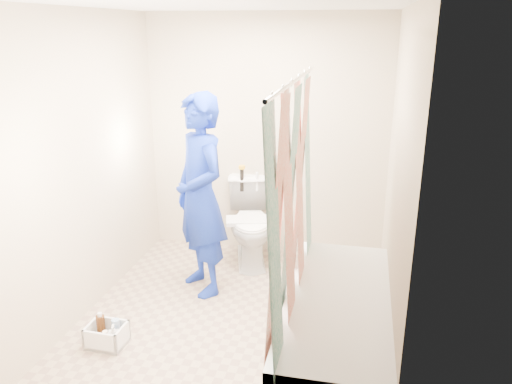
% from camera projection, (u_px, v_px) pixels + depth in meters
% --- Properties ---
extents(floor, '(2.60, 2.60, 0.00)m').
position_uv_depth(floor, '(234.00, 314.00, 4.12)').
color(floor, tan).
rests_on(floor, ground).
extents(ceiling, '(2.40, 2.60, 0.02)m').
position_uv_depth(ceiling, '(229.00, 4.00, 3.37)').
color(ceiling, silver).
rests_on(ceiling, wall_back).
extents(wall_back, '(2.40, 0.02, 2.40)m').
position_uv_depth(wall_back, '(266.00, 139.00, 4.95)').
color(wall_back, '#BBAE8F').
rests_on(wall_back, ground).
extents(wall_front, '(2.40, 0.02, 2.40)m').
position_uv_depth(wall_front, '(167.00, 245.00, 2.54)').
color(wall_front, '#BBAE8F').
rests_on(wall_front, ground).
extents(wall_left, '(0.02, 2.60, 2.40)m').
position_uv_depth(wall_left, '(87.00, 166.00, 3.99)').
color(wall_left, '#BBAE8F').
rests_on(wall_left, ground).
extents(wall_right, '(0.02, 2.60, 2.40)m').
position_uv_depth(wall_right, '(397.00, 185.00, 3.51)').
color(wall_right, '#BBAE8F').
rests_on(wall_right, ground).
extents(bathtub, '(0.70, 1.75, 0.50)m').
position_uv_depth(bathtub, '(336.00, 327.00, 3.48)').
color(bathtub, silver).
rests_on(bathtub, ground).
extents(curtain_rod, '(0.02, 1.90, 0.02)m').
position_uv_depth(curtain_rod, '(295.00, 80.00, 3.01)').
color(curtain_rod, silver).
rests_on(curtain_rod, wall_back).
extents(shower_curtain, '(0.06, 1.75, 1.80)m').
position_uv_depth(shower_curtain, '(292.00, 223.00, 3.30)').
color(shower_curtain, white).
rests_on(shower_curtain, curtain_rod).
extents(toilet, '(0.66, 0.90, 0.82)m').
position_uv_depth(toilet, '(252.00, 222.00, 4.95)').
color(toilet, white).
rests_on(toilet, ground).
extents(tank_lid, '(0.54, 0.35, 0.04)m').
position_uv_depth(tank_lid, '(252.00, 220.00, 4.80)').
color(tank_lid, white).
rests_on(tank_lid, toilet).
extents(tank_internals, '(0.20, 0.09, 0.27)m').
position_uv_depth(tank_internals, '(246.00, 178.00, 5.03)').
color(tank_internals, black).
rests_on(tank_internals, toilet).
extents(plumber, '(0.75, 0.75, 1.76)m').
position_uv_depth(plumber, '(200.00, 196.00, 4.26)').
color(plumber, navy).
rests_on(plumber, ground).
extents(cleaning_caddy, '(0.28, 0.23, 0.21)m').
position_uv_depth(cleaning_caddy, '(108.00, 336.00, 3.70)').
color(cleaning_caddy, white).
rests_on(cleaning_caddy, ground).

